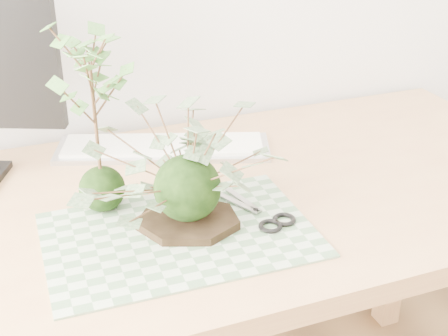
{
  "coord_description": "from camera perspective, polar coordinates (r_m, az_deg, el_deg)",
  "views": [
    {
      "loc": [
        -0.34,
        0.27,
        1.31
      ],
      "look_at": [
        0.0,
        1.14,
        0.84
      ],
      "focal_mm": 50.0,
      "sensor_mm": 36.0,
      "label": 1
    }
  ],
  "objects": [
    {
      "name": "maple_kokedama",
      "position": [
        1.05,
        -12.03,
        7.74
      ],
      "size": [
        0.24,
        0.24,
        0.34
      ],
      "rotation": [
        0.0,
        0.0,
        -0.42
      ],
      "color": "black",
      "rests_on": "desk"
    },
    {
      "name": "scissors",
      "position": [
        1.09,
        3.75,
        -4.68
      ],
      "size": [
        0.09,
        0.17,
        0.01
      ],
      "rotation": [
        0.0,
        0.0,
        0.33
      ],
      "color": "gray",
      "rests_on": "cutting_mat"
    },
    {
      "name": "ivy_kokedama",
      "position": [
        1.02,
        -3.45,
        0.81
      ],
      "size": [
        0.39,
        0.39,
        0.23
      ],
      "rotation": [
        0.0,
        0.0,
        0.27
      ],
      "color": "black",
      "rests_on": "stone_dish"
    },
    {
      "name": "stone_dish",
      "position": [
        1.07,
        -3.28,
        -4.85
      ],
      "size": [
        0.24,
        0.24,
        0.01
      ],
      "primitive_type": "cylinder",
      "rotation": [
        0.0,
        0.0,
        -0.36
      ],
      "color": "black",
      "rests_on": "cutting_mat"
    },
    {
      "name": "desk",
      "position": [
        1.2,
        -3.7,
        -6.57
      ],
      "size": [
        1.6,
        0.7,
        0.74
      ],
      "color": "tan",
      "rests_on": "ground_plane"
    },
    {
      "name": "keyboard",
      "position": [
        1.35,
        -5.58,
        1.91
      ],
      "size": [
        0.47,
        0.28,
        0.02
      ],
      "rotation": [
        0.0,
        0.0,
        -0.34
      ],
      "color": "#B1B1B6",
      "rests_on": "desk"
    },
    {
      "name": "cutting_mat",
      "position": [
        1.05,
        -4.1,
        -6.1
      ],
      "size": [
        0.45,
        0.31,
        0.0
      ],
      "primitive_type": "cube",
      "rotation": [
        0.0,
        0.0,
        -0.02
      ],
      "color": "#50764F",
      "rests_on": "desk"
    }
  ]
}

